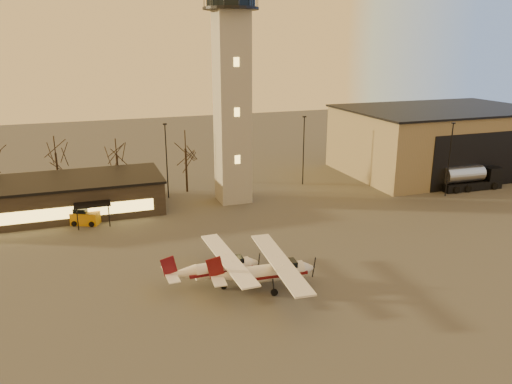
% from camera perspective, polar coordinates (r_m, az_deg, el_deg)
% --- Properties ---
extents(ground, '(220.00, 220.00, 0.00)m').
position_cam_1_polar(ground, '(41.36, 10.04, -12.88)').
color(ground, '#45423F').
rests_on(ground, ground).
extents(control_tower, '(6.80, 6.80, 32.60)m').
position_cam_1_polar(control_tower, '(63.82, -2.79, 13.18)').
color(control_tower, gray).
rests_on(control_tower, ground).
extents(hangar, '(30.60, 20.60, 10.30)m').
position_cam_1_polar(hangar, '(86.10, 20.18, 5.61)').
color(hangar, '#7F6B53').
rests_on(hangar, ground).
extents(terminal, '(25.40, 12.20, 4.30)m').
position_cam_1_polar(terminal, '(65.59, -21.85, -0.52)').
color(terminal, black).
rests_on(terminal, ground).
extents(light_poles, '(58.50, 12.25, 10.14)m').
position_cam_1_polar(light_poles, '(66.48, -2.50, 3.81)').
color(light_poles, black).
rests_on(light_poles, ground).
extents(tree_row, '(37.20, 9.20, 8.80)m').
position_cam_1_polar(tree_row, '(71.72, -15.42, 4.62)').
color(tree_row, black).
rests_on(tree_row, ground).
extents(cessna_front, '(10.03, 12.66, 3.48)m').
position_cam_1_polar(cessna_front, '(43.31, 2.18, -9.41)').
color(cessna_front, silver).
rests_on(cessna_front, ground).
extents(cessna_rear, '(9.25, 11.69, 3.23)m').
position_cam_1_polar(cessna_rear, '(44.33, -3.70, -8.91)').
color(cessna_rear, white).
rests_on(cessna_rear, ground).
extents(fuel_truck, '(9.32, 3.33, 3.42)m').
position_cam_1_polar(fuel_truck, '(77.77, 23.25, 1.28)').
color(fuel_truck, black).
rests_on(fuel_truck, ground).
extents(service_cart, '(3.51, 2.92, 1.96)m').
position_cam_1_polar(service_cart, '(61.18, -18.95, -2.81)').
color(service_cart, '#C3840B').
rests_on(service_cart, ground).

